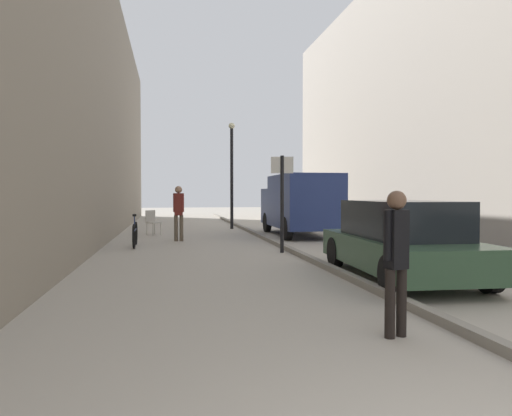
# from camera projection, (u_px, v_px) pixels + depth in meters

# --- Properties ---
(ground_plane) EXTENTS (80.00, 80.00, 0.00)m
(ground_plane) POSITION_uv_depth(u_px,v_px,m) (228.00, 248.00, 13.32)
(ground_plane) COLOR #A8A093
(building_facade_left) EXTENTS (3.53, 40.00, 9.43)m
(building_facade_left) POSITION_uv_depth(u_px,v_px,m) (27.00, 76.00, 12.17)
(building_facade_left) COLOR gray
(building_facade_left) RESTS_ON ground_plane
(kerb_strip) EXTENTS (0.16, 40.00, 0.12)m
(kerb_strip) POSITION_uv_depth(u_px,v_px,m) (280.00, 245.00, 13.61)
(kerb_strip) COLOR gray
(kerb_strip) RESTS_ON ground_plane
(pedestrian_main_foreground) EXTENTS (0.32, 0.22, 1.62)m
(pedestrian_main_foreground) POSITION_uv_depth(u_px,v_px,m) (396.00, 253.00, 5.02)
(pedestrian_main_foreground) COLOR black
(pedestrian_main_foreground) RESTS_ON ground_plane
(pedestrian_mid_block) EXTENTS (0.36, 0.26, 1.84)m
(pedestrian_mid_block) POSITION_uv_depth(u_px,v_px,m) (179.00, 209.00, 15.23)
(pedestrian_mid_block) COLOR brown
(pedestrian_mid_block) RESTS_ON ground_plane
(delivery_van) EXTENTS (2.06, 5.07, 2.27)m
(delivery_van) POSITION_uv_depth(u_px,v_px,m) (300.00, 203.00, 17.33)
(delivery_van) COLOR navy
(delivery_van) RESTS_ON ground_plane
(parked_car) EXTENTS (2.03, 4.29, 1.45)m
(parked_car) POSITION_uv_depth(u_px,v_px,m) (401.00, 240.00, 8.57)
(parked_car) COLOR #335138
(parked_car) RESTS_ON ground_plane
(street_sign_post) EXTENTS (0.59, 0.19, 2.60)m
(street_sign_post) POSITION_uv_depth(u_px,v_px,m) (282.00, 195.00, 12.24)
(street_sign_post) COLOR black
(street_sign_post) RESTS_ON ground_plane
(lamp_post) EXTENTS (0.28, 0.28, 4.76)m
(lamp_post) POSITION_uv_depth(u_px,v_px,m) (232.00, 168.00, 20.50)
(lamp_post) COLOR black
(lamp_post) RESTS_ON ground_plane
(bicycle_leaning) EXTENTS (0.10, 1.77, 0.98)m
(bicycle_leaning) POSITION_uv_depth(u_px,v_px,m) (135.00, 234.00, 13.65)
(bicycle_leaning) COLOR black
(bicycle_leaning) RESTS_ON ground_plane
(cafe_chair_near_window) EXTENTS (0.62, 0.62, 0.94)m
(cafe_chair_near_window) POSITION_uv_depth(u_px,v_px,m) (152.00, 221.00, 17.65)
(cafe_chair_near_window) COLOR #B7B2A8
(cafe_chair_near_window) RESTS_ON ground_plane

